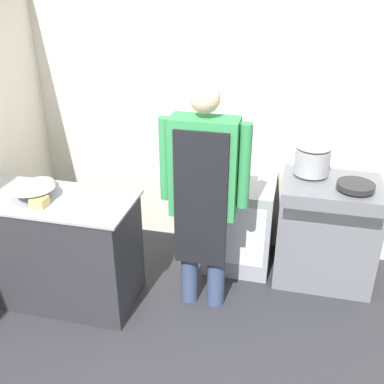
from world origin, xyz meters
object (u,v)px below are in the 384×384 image
(plastic_tub, at_px, (39,202))
(stock_pot, at_px, (312,159))
(person_cook, at_px, (204,188))
(saute_pan, at_px, (356,186))
(fridge_unit, at_px, (240,223))
(mixing_bowl, at_px, (33,193))
(stove, at_px, (326,230))

(plastic_tub, bearing_deg, stock_pot, 28.61)
(person_cook, bearing_deg, saute_pan, 23.95)
(stock_pot, xyz_separation_m, saute_pan, (0.35, -0.22, -0.11))
(fridge_unit, relative_size, saute_pan, 2.78)
(mixing_bowl, relative_size, saute_pan, 1.15)
(mixing_bowl, bearing_deg, stock_pot, 24.92)
(mixing_bowl, distance_m, stock_pot, 2.26)
(mixing_bowl, distance_m, plastic_tub, 0.15)
(plastic_tub, height_order, saute_pan, plastic_tub)
(person_cook, height_order, plastic_tub, person_cook)
(stove, height_order, mixing_bowl, mixing_bowl)
(person_cook, distance_m, plastic_tub, 1.21)
(stove, distance_m, fridge_unit, 0.76)
(stove, distance_m, mixing_bowl, 2.44)
(person_cook, bearing_deg, fridge_unit, 72.55)
(person_cook, distance_m, saute_pan, 1.23)
(stove, height_order, saute_pan, saute_pan)
(person_cook, relative_size, saute_pan, 6.18)
(stock_pot, bearing_deg, fridge_unit, -172.91)
(plastic_tub, bearing_deg, mixing_bowl, 137.24)
(plastic_tub, bearing_deg, stove, 24.00)
(plastic_tub, bearing_deg, person_cook, 16.09)
(plastic_tub, bearing_deg, fridge_unit, 35.84)
(saute_pan, bearing_deg, stock_pot, 147.12)
(mixing_bowl, bearing_deg, fridge_unit, 30.82)
(person_cook, distance_m, mixing_bowl, 1.29)
(stove, height_order, person_cook, person_cook)
(stove, relative_size, fridge_unit, 1.15)
(fridge_unit, relative_size, mixing_bowl, 2.41)
(plastic_tub, relative_size, saute_pan, 0.37)
(stove, relative_size, person_cook, 0.52)
(fridge_unit, xyz_separation_m, person_cook, (-0.20, -0.65, 0.64))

